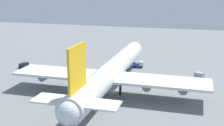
% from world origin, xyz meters
% --- Properties ---
extents(ground_plane, '(274.16, 274.16, 0.00)m').
position_xyz_m(ground_plane, '(0.00, 0.00, 0.00)').
color(ground_plane, slate).
extents(cargo_airplane, '(68.54, 56.99, 19.03)m').
position_xyz_m(cargo_airplane, '(-0.39, 0.00, 6.03)').
color(cargo_airplane, silver).
rests_on(cargo_airplane, ground_plane).
extents(cargo_loader, '(3.69, 4.27, 2.32)m').
position_xyz_m(cargo_loader, '(14.91, 39.23, 1.15)').
color(cargo_loader, '#232328').
rests_on(cargo_loader, ground_plane).
extents(maintenance_van, '(2.88, 4.36, 2.29)m').
position_xyz_m(maintenance_van, '(27.81, -2.49, 1.14)').
color(maintenance_van, silver).
rests_on(maintenance_van, ground_plane).
extents(cargo_container_fore, '(3.10, 3.49, 1.97)m').
position_xyz_m(cargo_container_fore, '(20.18, -25.11, 0.99)').
color(cargo_container_fore, '#999EA8').
rests_on(cargo_container_fore, ground_plane).
extents(safety_cone_nose, '(0.49, 0.49, 0.71)m').
position_xyz_m(safety_cone_nose, '(30.84, 1.45, 0.35)').
color(safety_cone_nose, orange).
rests_on(safety_cone_nose, ground_plane).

